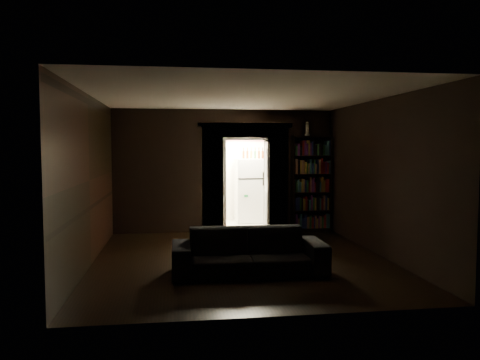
% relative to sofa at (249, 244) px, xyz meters
% --- Properties ---
extents(ground, '(5.50, 5.50, 0.00)m').
position_rel_sofa_xyz_m(ground, '(-0.00, 0.87, -0.45)').
color(ground, black).
rests_on(ground, ground).
extents(room_walls, '(5.02, 5.61, 2.84)m').
position_rel_sofa_xyz_m(room_walls, '(-0.01, 1.95, 1.23)').
color(room_walls, black).
rests_on(room_walls, ground).
extents(kitchen_alcove, '(2.20, 1.80, 2.60)m').
position_rel_sofa_xyz_m(kitchen_alcove, '(0.50, 4.74, 0.76)').
color(kitchen_alcove, '#B6AF9E').
rests_on(kitchen_alcove, ground).
extents(sofa, '(2.35, 1.03, 0.90)m').
position_rel_sofa_xyz_m(sofa, '(0.00, 0.00, 0.00)').
color(sofa, black).
rests_on(sofa, ground).
extents(bookshelf, '(0.94, 0.47, 2.20)m').
position_rel_sofa_xyz_m(bookshelf, '(2.00, 3.42, 0.65)').
color(bookshelf, black).
rests_on(bookshelf, ground).
extents(refrigerator, '(0.75, 0.69, 1.65)m').
position_rel_sofa_xyz_m(refrigerator, '(0.81, 4.90, 0.37)').
color(refrigerator, white).
rests_on(refrigerator, ground).
extents(door, '(0.15, 0.85, 2.05)m').
position_rel_sofa_xyz_m(door, '(0.92, 3.18, 0.57)').
color(door, silver).
rests_on(door, ground).
extents(figurine, '(0.11, 0.11, 0.32)m').
position_rel_sofa_xyz_m(figurine, '(1.88, 3.37, 1.91)').
color(figurine, white).
rests_on(figurine, bookshelf).
extents(bottles, '(0.71, 0.25, 0.29)m').
position_rel_sofa_xyz_m(bottles, '(0.88, 4.82, 1.34)').
color(bottles, black).
rests_on(bottles, refrigerator).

